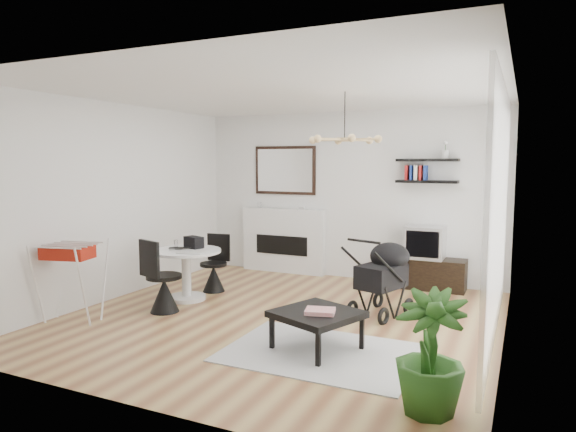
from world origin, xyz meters
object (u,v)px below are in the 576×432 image
at_px(tv_console, 423,273).
at_px(potted_plant, 430,353).
at_px(crt_tv, 425,242).
at_px(stroller, 384,280).
at_px(fireplace, 284,233).
at_px(drying_rack, 72,280).
at_px(dining_table, 186,267).
at_px(coffee_table, 317,315).

height_order(tv_console, potted_plant, potted_plant).
bearing_deg(potted_plant, crt_tv, 100.60).
distance_m(crt_tv, stroller, 1.60).
height_order(fireplace, drying_rack, fireplace).
distance_m(dining_table, drying_rack, 1.52).
xyz_separation_m(drying_rack, coffee_table, (2.97, 0.37, -0.14)).
bearing_deg(fireplace, crt_tv, -3.60).
bearing_deg(drying_rack, potted_plant, -20.27).
height_order(fireplace, tv_console, fireplace).
distance_m(crt_tv, potted_plant, 3.99).
height_order(tv_console, stroller, stroller).
distance_m(drying_rack, stroller, 3.76).
height_order(fireplace, crt_tv, fireplace).
height_order(drying_rack, potted_plant, drying_rack).
bearing_deg(potted_plant, tv_console, 100.82).
bearing_deg(drying_rack, coffee_table, -6.43).
bearing_deg(dining_table, crt_tv, 35.55).
relative_size(crt_tv, stroller, 0.55).
bearing_deg(dining_table, tv_console, 35.75).
relative_size(fireplace, coffee_table, 2.22).
distance_m(tv_console, potted_plant, 3.99).
height_order(dining_table, potted_plant, potted_plant).
relative_size(stroller, potted_plant, 1.06).
xyz_separation_m(crt_tv, drying_rack, (-3.49, -3.41, -0.20)).
xyz_separation_m(tv_console, potted_plant, (0.75, -3.92, 0.24)).
height_order(tv_console, crt_tv, crt_tv).
bearing_deg(fireplace, potted_plant, -52.25).
bearing_deg(dining_table, stroller, 10.29).
distance_m(drying_rack, coffee_table, 3.00).
relative_size(coffee_table, potted_plant, 1.03).
xyz_separation_m(tv_console, stroller, (-0.21, -1.56, 0.20)).
xyz_separation_m(fireplace, dining_table, (-0.44, -2.19, -0.23)).
bearing_deg(coffee_table, stroller, 78.59).
xyz_separation_m(dining_table, potted_plant, (3.58, -1.87, 0.01)).
bearing_deg(potted_plant, coffee_table, 145.26).
distance_m(drying_rack, potted_plant, 4.26).
relative_size(drying_rack, stroller, 0.95).
xyz_separation_m(crt_tv, stroller, (-0.22, -1.56, -0.27)).
bearing_deg(tv_console, dining_table, -144.25).
bearing_deg(dining_table, coffee_table, -23.34).
height_order(tv_console, coffee_table, tv_console).
bearing_deg(dining_table, fireplace, 78.71).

